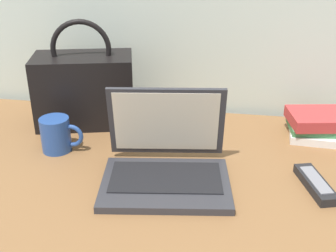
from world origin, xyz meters
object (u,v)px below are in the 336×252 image
(laptop, at_px, (166,162))
(remote_control_near, at_px, (315,184))
(coffee_mug, at_px, (57,134))
(handbag, at_px, (85,88))
(book_stack, at_px, (317,125))

(laptop, xyz_separation_m, remote_control_near, (0.36, 0.01, -0.03))
(laptop, relative_size, coffee_mug, 2.78)
(coffee_mug, relative_size, handbag, 0.37)
(handbag, xyz_separation_m, book_stack, (0.71, 0.01, -0.08))
(coffee_mug, bearing_deg, handbag, 84.19)
(coffee_mug, bearing_deg, remote_control_near, -7.02)
(laptop, relative_size, remote_control_near, 2.03)
(handbag, distance_m, book_stack, 0.72)
(handbag, bearing_deg, remote_control_near, -22.59)
(laptop, xyz_separation_m, coffee_mug, (-0.32, 0.09, 0.00))
(remote_control_near, xyz_separation_m, book_stack, (0.04, 0.29, 0.03))
(coffee_mug, height_order, remote_control_near, coffee_mug)
(handbag, bearing_deg, laptop, -43.42)
(handbag, height_order, book_stack, handbag)
(laptop, bearing_deg, coffee_mug, 163.73)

